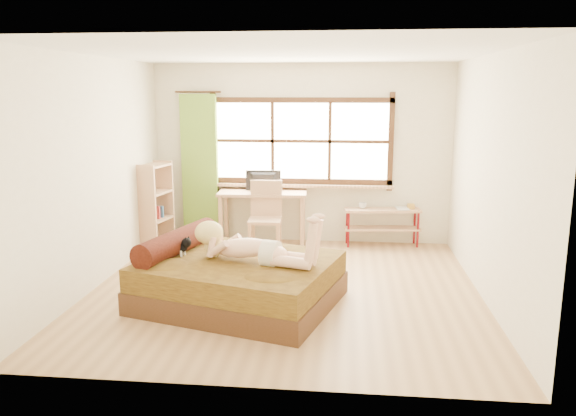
# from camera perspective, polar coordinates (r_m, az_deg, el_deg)

# --- Properties ---
(floor) EXTENTS (4.50, 4.50, 0.00)m
(floor) POSITION_cam_1_polar(r_m,az_deg,el_deg) (6.69, -0.30, -8.27)
(floor) COLOR #9E754C
(floor) RESTS_ON ground
(ceiling) EXTENTS (4.50, 4.50, 0.00)m
(ceiling) POSITION_cam_1_polar(r_m,az_deg,el_deg) (6.29, -0.33, 15.50)
(ceiling) COLOR white
(ceiling) RESTS_ON wall_back
(wall_back) EXTENTS (4.50, 0.00, 4.50)m
(wall_back) POSITION_cam_1_polar(r_m,az_deg,el_deg) (8.57, 1.34, 5.49)
(wall_back) COLOR silver
(wall_back) RESTS_ON floor
(wall_front) EXTENTS (4.50, 0.00, 4.50)m
(wall_front) POSITION_cam_1_polar(r_m,az_deg,el_deg) (4.16, -3.70, -1.36)
(wall_front) COLOR silver
(wall_front) RESTS_ON floor
(wall_left) EXTENTS (0.00, 4.50, 4.50)m
(wall_left) POSITION_cam_1_polar(r_m,az_deg,el_deg) (6.96, -19.08, 3.36)
(wall_left) COLOR silver
(wall_left) RESTS_ON floor
(wall_right) EXTENTS (0.00, 4.50, 4.50)m
(wall_right) POSITION_cam_1_polar(r_m,az_deg,el_deg) (6.50, 19.83, 2.75)
(wall_right) COLOR silver
(wall_right) RESTS_ON floor
(window) EXTENTS (2.80, 0.16, 1.46)m
(window) POSITION_cam_1_polar(r_m,az_deg,el_deg) (8.52, 1.33, 6.53)
(window) COLOR #FFEDBF
(window) RESTS_ON wall_back
(curtain) EXTENTS (0.55, 0.10, 2.20)m
(curtain) POSITION_cam_1_polar(r_m,az_deg,el_deg) (8.74, -8.94, 4.15)
(curtain) COLOR olive
(curtain) RESTS_ON wall_back
(bed) EXTENTS (2.37, 2.09, 0.76)m
(bed) POSITION_cam_1_polar(r_m,az_deg,el_deg) (6.23, -5.36, -7.21)
(bed) COLOR #34200F
(bed) RESTS_ON floor
(woman) EXTENTS (1.46, 0.77, 0.60)m
(woman) POSITION_cam_1_polar(r_m,az_deg,el_deg) (5.98, -3.72, -2.69)
(woman) COLOR beige
(woman) RESTS_ON bed
(kitten) EXTENTS (0.32, 0.20, 0.24)m
(kitten) POSITION_cam_1_polar(r_m,az_deg,el_deg) (6.37, -11.23, -3.67)
(kitten) COLOR black
(kitten) RESTS_ON bed
(desk) EXTENTS (1.34, 0.66, 0.82)m
(desk) POSITION_cam_1_polar(r_m,az_deg,el_deg) (8.43, -2.59, 0.98)
(desk) COLOR #A77F5A
(desk) RESTS_ON floor
(monitor) EXTENTS (0.53, 0.09, 0.30)m
(monitor) POSITION_cam_1_polar(r_m,az_deg,el_deg) (8.44, -2.55, 2.78)
(monitor) COLOR black
(monitor) RESTS_ON desk
(chair) EXTENTS (0.48, 0.48, 1.03)m
(chair) POSITION_cam_1_polar(r_m,az_deg,el_deg) (8.10, -2.28, -0.47)
(chair) COLOR #A77F5A
(chair) RESTS_ON floor
(pipe_shelf) EXTENTS (1.15, 0.40, 0.64)m
(pipe_shelf) POSITION_cam_1_polar(r_m,az_deg,el_deg) (8.54, 9.63, -1.07)
(pipe_shelf) COLOR #A77F5A
(pipe_shelf) RESTS_ON floor
(cup) EXTENTS (0.12, 0.12, 0.09)m
(cup) POSITION_cam_1_polar(r_m,az_deg,el_deg) (8.48, 7.58, 0.25)
(cup) COLOR gray
(cup) RESTS_ON pipe_shelf
(book) EXTENTS (0.21, 0.26, 0.02)m
(book) POSITION_cam_1_polar(r_m,az_deg,el_deg) (8.52, 10.93, -0.06)
(book) COLOR gray
(book) RESTS_ON pipe_shelf
(bookshelf) EXTENTS (0.41, 0.60, 1.27)m
(bookshelf) POSITION_cam_1_polar(r_m,az_deg,el_deg) (8.43, -13.31, 0.22)
(bookshelf) COLOR #A77F5A
(bookshelf) RESTS_ON floor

